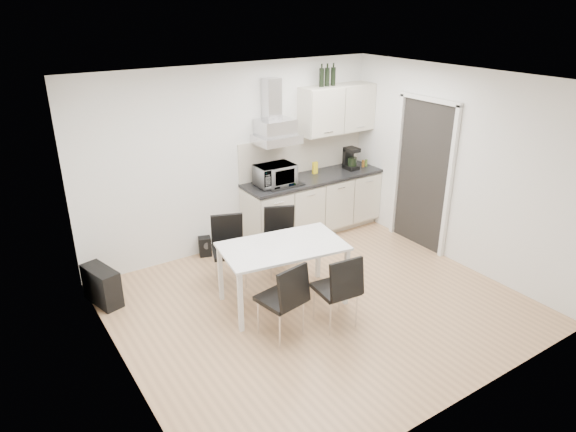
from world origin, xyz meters
name	(u,v)px	position (x,y,z in m)	size (l,w,h in m)	color
ground	(317,304)	(0.00, 0.00, 0.00)	(4.50, 4.50, 0.00)	tan
wall_back	(235,159)	(0.00, 2.00, 1.30)	(4.50, 0.10, 2.60)	white
wall_front	(470,279)	(0.00, -2.00, 1.30)	(4.50, 0.10, 2.60)	white
wall_left	(113,254)	(-2.25, 0.00, 1.30)	(0.10, 4.00, 2.60)	white
wall_right	(457,169)	(2.25, 0.00, 1.30)	(0.10, 4.00, 2.60)	white
ceiling	(323,82)	(0.00, 0.00, 2.60)	(4.50, 4.50, 0.00)	white
doorway	(422,176)	(2.21, 0.55, 1.05)	(0.08, 1.04, 2.10)	white
kitchenette	(314,181)	(1.18, 1.73, 0.83)	(2.22, 0.64, 2.52)	beige
dining_table	(283,252)	(-0.31, 0.28, 0.67)	(1.52, 1.01, 0.75)	white
chair_far_left	(230,252)	(-0.63, 1.02, 0.44)	(0.44, 0.50, 0.88)	black
chair_far_right	(282,243)	(0.06, 0.89, 0.44)	(0.44, 0.50, 0.88)	black
chair_near_left	(281,300)	(-0.69, -0.27, 0.44)	(0.44, 0.50, 0.88)	black
chair_near_right	(336,290)	(-0.08, -0.43, 0.44)	(0.44, 0.50, 0.88)	black
guitar_amp	(102,286)	(-2.12, 1.44, 0.23)	(0.36, 0.58, 0.45)	black
floor_speaker	(205,246)	(-0.58, 1.90, 0.14)	(0.17, 0.15, 0.28)	black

